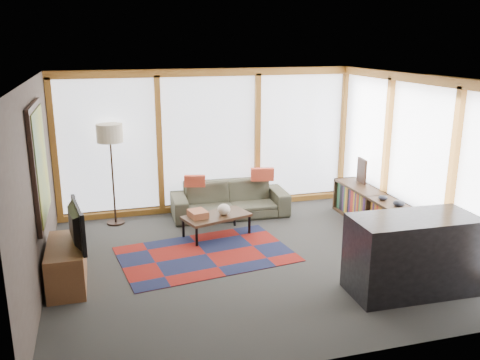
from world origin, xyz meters
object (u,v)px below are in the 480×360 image
object	(u,v)px
sofa	(230,199)
coffee_table	(217,225)
bookshelf	(377,213)
television	(71,225)
bar_counter	(412,255)
tv_console	(67,265)
floor_lamp	(113,175)

from	to	relation	value
sofa	coffee_table	world-z (taller)	sofa
bookshelf	television	distance (m)	4.88
sofa	bar_counter	size ratio (longest dim) A/B	1.32
tv_console	floor_lamp	bearing A→B (deg)	72.11
sofa	coffee_table	xyz separation A→B (m)	(-0.46, -0.90, -0.13)
tv_console	bar_counter	distance (m)	4.41
sofa	television	xyz separation A→B (m)	(-2.62, -2.07, 0.52)
tv_console	bar_counter	bearing A→B (deg)	-18.16
tv_console	coffee_table	bearing A→B (deg)	26.56
bookshelf	bar_counter	distance (m)	2.17
floor_lamp	bookshelf	size ratio (longest dim) A/B	0.73
bookshelf	bar_counter	bearing A→B (deg)	-109.41
sofa	bar_counter	bearing A→B (deg)	-64.51
floor_lamp	bookshelf	world-z (taller)	floor_lamp
tv_console	bar_counter	size ratio (longest dim) A/B	0.71
floor_lamp	television	xyz separation A→B (m)	(-0.60, -2.22, -0.05)
television	bar_counter	world-z (taller)	television
sofa	bookshelf	distance (m)	2.57
television	floor_lamp	bearing A→B (deg)	-23.63
tv_console	television	size ratio (longest dim) A/B	1.18
coffee_table	bar_counter	bearing A→B (deg)	-52.45
coffee_table	tv_console	xyz separation A→B (m)	(-2.26, -1.13, 0.10)
sofa	television	bearing A→B (deg)	-139.45
sofa	tv_console	size ratio (longest dim) A/B	1.87
television	tv_console	bearing A→B (deg)	55.26
sofa	television	world-z (taller)	television
sofa	tv_console	bearing A→B (deg)	-141.10
floor_lamp	television	world-z (taller)	floor_lamp
floor_lamp	bookshelf	bearing A→B (deg)	-19.68
sofa	bar_counter	xyz separation A→B (m)	(1.46, -3.40, 0.19)
sofa	bar_counter	distance (m)	3.70
bookshelf	bar_counter	xyz separation A→B (m)	(-0.72, -2.04, 0.20)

